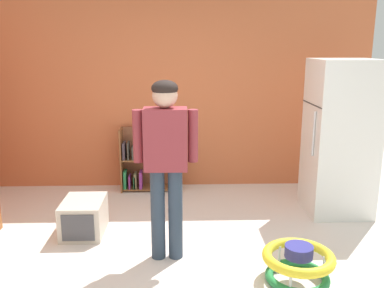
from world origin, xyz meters
name	(u,v)px	position (x,y,z in m)	size (l,w,h in m)	color
ground_plane	(178,271)	(0.00, 0.00, 0.00)	(12.00, 12.00, 0.00)	silver
back_wall	(177,89)	(0.00, 2.33, 1.35)	(5.20, 0.06, 2.70)	#C7653C
refrigerator	(340,138)	(1.87, 1.30, 0.89)	(0.73, 0.68, 1.78)	white
bookshelf	(147,163)	(-0.42, 2.15, 0.37)	(0.80, 0.28, 0.85)	brown
standing_person	(166,153)	(-0.10, 0.25, 1.00)	(0.57, 0.23, 1.65)	#2E3C4D
baby_walker	(298,264)	(1.01, -0.19, 0.16)	(0.60, 0.60, 0.32)	#258846
pet_carrier	(84,217)	(-0.98, 0.79, 0.18)	(0.42, 0.55, 0.36)	beige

